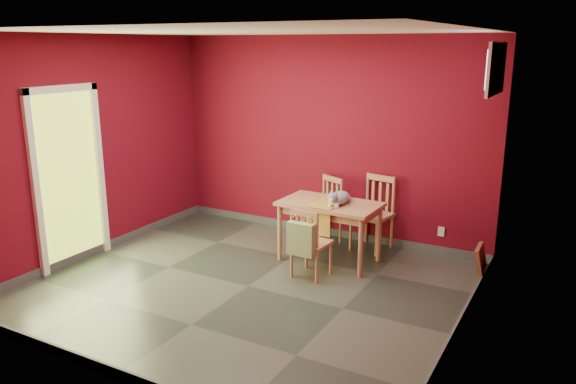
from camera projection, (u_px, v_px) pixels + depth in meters
The scene contains 13 objects.
ground at pixel (248, 286), 6.17m from camera, with size 4.50×4.50×0.00m, color #2D342D.
room_shell at pixel (248, 282), 6.16m from camera, with size 4.50×4.50×4.50m.
doorway at pixel (68, 172), 6.58m from camera, with size 0.06×1.01×2.13m.
window at pixel (496, 69), 5.38m from camera, with size 0.05×0.90×0.50m.
outlet_plate at pixel (441, 232), 7.03m from camera, with size 0.08×0.01×0.12m, color silver.
dining_table at pixel (330, 210), 6.74m from camera, with size 1.20×0.72×0.74m.
table_runner at pixel (326, 209), 6.64m from camera, with size 0.32×0.65×0.33m.
chair_far_left at pixel (324, 209), 7.46m from camera, with size 0.54×0.54×0.88m.
chair_far_right at pixel (374, 212), 7.21m from camera, with size 0.52×0.52×0.95m.
chair_near at pixel (310, 242), 6.33m from camera, with size 0.41×0.41×0.82m.
tote_bag at pixel (301, 239), 6.13m from camera, with size 0.31×0.19×0.44m.
cat at pixel (340, 195), 6.63m from camera, with size 0.22×0.43×0.21m, color slate, non-canonical shape.
picture_frame at pixel (481, 262), 6.34m from camera, with size 0.14×0.38×0.38m.
Camera 1 is at (3.12, -4.79, 2.58)m, focal length 35.00 mm.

